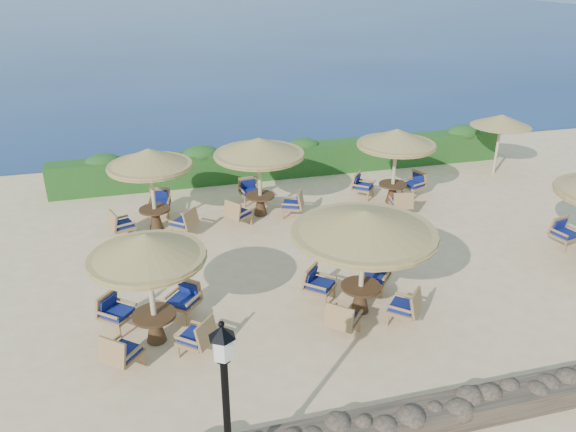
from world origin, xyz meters
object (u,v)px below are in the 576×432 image
Objects in this scene: cafe_set_1 at (364,239)px; cafe_set_4 at (259,159)px; lamp_post at (227,426)px; cafe_set_3 at (151,174)px; cafe_set_0 at (149,273)px; cafe_set_5 at (396,151)px; extra_parasol at (501,121)px.

cafe_set_1 and cafe_set_4 have the same top height.
lamp_post is 1.21× the size of cafe_set_3.
cafe_set_0 is at bearing 179.14° from cafe_set_1.
cafe_set_0 is at bearing -144.84° from cafe_set_5.
cafe_set_1 is 6.26m from cafe_set_4.
cafe_set_3 is at bearing 87.08° from cafe_set_0.
cafe_set_5 is (3.57, 5.98, -0.07)m from cafe_set_1.
extra_parasol is 9.91m from cafe_set_4.
cafe_set_0 and cafe_set_5 have the same top height.
cafe_set_3 is (0.30, 5.86, 0.12)m from cafe_set_0.
cafe_set_3 is (-13.22, -1.67, -0.31)m from extra_parasol.
lamp_post reaches higher than cafe_set_0.
cafe_set_4 is (3.42, 0.23, 0.08)m from cafe_set_3.
cafe_set_5 is at bearing 35.16° from cafe_set_0.
cafe_set_4 is (-9.80, -1.44, -0.23)m from extra_parasol.
cafe_set_0 is 0.97× the size of cafe_set_3.
cafe_set_3 is at bearing -172.81° from extra_parasol.
cafe_set_3 is 8.09m from cafe_set_5.
cafe_set_4 is 4.67m from cafe_set_5.
cafe_set_1 is 1.24× the size of cafe_set_3.
cafe_set_5 is at bearing 0.32° from cafe_set_3.
cafe_set_0 is 5.87m from cafe_set_3.
cafe_set_4 is (2.80, 10.56, 0.39)m from lamp_post.
cafe_set_1 is at bearing -0.86° from cafe_set_0.
lamp_post is 10.36m from cafe_set_3.
cafe_set_3 is at bearing 127.25° from cafe_set_1.
cafe_set_3 is 3.43m from cafe_set_4.
cafe_set_1 is 1.22× the size of cafe_set_5.
cafe_set_0 is at bearing -150.89° from extra_parasol.
extra_parasol is 0.82× the size of cafe_set_4.
cafe_set_3 and cafe_set_4 have the same top height.
cafe_set_0 is 4.82m from cafe_set_1.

